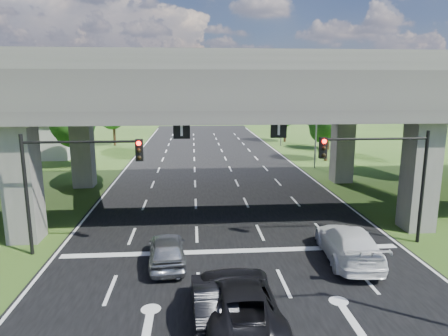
{
  "coord_description": "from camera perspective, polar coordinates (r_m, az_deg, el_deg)",
  "views": [
    {
      "loc": [
        -1.94,
        -15.31,
        8.17
      ],
      "look_at": [
        -0.06,
        8.55,
        3.29
      ],
      "focal_mm": 32.0,
      "sensor_mm": 36.0,
      "label": 1
    }
  ],
  "objects": [
    {
      "name": "ground",
      "position": [
        17.47,
        2.5,
        -16.39
      ],
      "size": [
        160.0,
        160.0,
        0.0
      ],
      "primitive_type": "plane",
      "color": "#2E4B18",
      "rests_on": "ground"
    },
    {
      "name": "road",
      "position": [
        26.67,
        -0.12,
        -6.3
      ],
      "size": [
        18.0,
        120.0,
        0.03
      ],
      "primitive_type": "cube",
      "color": "black",
      "rests_on": "ground"
    },
    {
      "name": "overpass",
      "position": [
        27.38,
        -0.46,
        10.99
      ],
      "size": [
        80.0,
        15.0,
        10.0
      ],
      "color": "#3A3835",
      "rests_on": "ground"
    },
    {
      "name": "signal_right",
      "position": [
        21.96,
        21.99,
        0.21
      ],
      "size": [
        5.76,
        0.54,
        6.0
      ],
      "color": "black",
      "rests_on": "ground"
    },
    {
      "name": "signal_left",
      "position": [
        20.53,
        -21.07,
        -0.46
      ],
      "size": [
        5.76,
        0.54,
        6.0
      ],
      "color": "black",
      "rests_on": "ground"
    },
    {
      "name": "streetlight_far",
      "position": [
        41.18,
        12.62,
        8.0
      ],
      "size": [
        3.38,
        0.25,
        10.0
      ],
      "color": "gray",
      "rests_on": "ground"
    },
    {
      "name": "streetlight_beyond",
      "position": [
        56.66,
        7.86,
        9.05
      ],
      "size": [
        3.38,
        0.25,
        10.0
      ],
      "color": "gray",
      "rests_on": "ground"
    },
    {
      "name": "tree_left_near",
      "position": [
        43.16,
        -20.79,
        6.31
      ],
      "size": [
        4.5,
        4.5,
        7.8
      ],
      "color": "black",
      "rests_on": "ground"
    },
    {
      "name": "tree_left_mid",
      "position": [
        51.71,
        -21.51,
        6.28
      ],
      "size": [
        3.91,
        3.9,
        6.76
      ],
      "color": "black",
      "rests_on": "ground"
    },
    {
      "name": "tree_left_far",
      "position": [
        58.44,
        -15.53,
        8.13
      ],
      "size": [
        4.8,
        4.8,
        8.32
      ],
      "color": "black",
      "rests_on": "ground"
    },
    {
      "name": "tree_right_near",
      "position": [
        45.98,
        14.62,
        6.56
      ],
      "size": [
        4.2,
        4.2,
        7.28
      ],
      "color": "black",
      "rests_on": "ground"
    },
    {
      "name": "tree_right_mid",
      "position": [
        54.52,
        14.87,
        6.93
      ],
      "size": [
        3.91,
        3.9,
        6.76
      ],
      "color": "black",
      "rests_on": "ground"
    },
    {
      "name": "tree_right_far",
      "position": [
        61.04,
        8.83,
        8.23
      ],
      "size": [
        4.5,
        4.5,
        7.8
      ],
      "color": "black",
      "rests_on": "ground"
    },
    {
      "name": "car_silver",
      "position": [
        19.12,
        -8.15,
        -11.48
      ],
      "size": [
        2.01,
        4.3,
        1.42
      ],
      "primitive_type": "imported",
      "rotation": [
        0.0,
        0.0,
        3.22
      ],
      "color": "#94979B",
      "rests_on": "road"
    },
    {
      "name": "car_dark",
      "position": [
        14.94,
        -1.53,
        -18.44
      ],
      "size": [
        1.6,
        4.18,
        1.36
      ],
      "primitive_type": "imported",
      "rotation": [
        0.0,
        0.0,
        3.18
      ],
      "color": "black",
      "rests_on": "road"
    },
    {
      "name": "car_white",
      "position": [
        20.28,
        17.34,
        -10.22
      ],
      "size": [
        2.8,
        5.78,
        1.62
      ],
      "primitive_type": "imported",
      "rotation": [
        0.0,
        0.0,
        3.05
      ],
      "color": "white",
      "rests_on": "road"
    },
    {
      "name": "car_trailing",
      "position": [
        14.77,
        2.22,
        -18.38
      ],
      "size": [
        2.73,
        5.67,
        1.56
      ],
      "primitive_type": "imported",
      "rotation": [
        0.0,
        0.0,
        3.17
      ],
      "color": "black",
      "rests_on": "road"
    }
  ]
}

